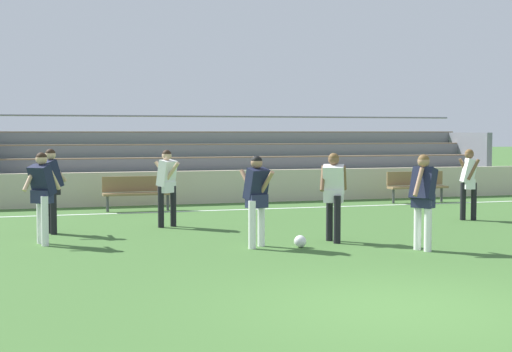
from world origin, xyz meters
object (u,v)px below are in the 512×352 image
player_white_dropping_back (469,178)px  bleacher_stand (247,161)px  player_dark_deep_cover (257,193)px  player_dark_trailing_run (51,183)px  bench_near_bin (137,190)px  player_white_wide_left (333,189)px  bench_centre_sideline (417,184)px  player_dark_overlapping (42,190)px  player_white_on_ball (167,181)px  soccer_ball (300,241)px  player_dark_challenging (423,193)px

player_white_dropping_back → bleacher_stand: bearing=111.7°
player_dark_deep_cover → player_dark_trailing_run: (-3.49, 2.85, 0.06)m
bench_near_bin → player_white_dropping_back: size_ratio=1.08×
bench_near_bin → player_white_wide_left: size_ratio=1.08×
bench_centre_sideline → player_dark_overlapping: (-10.50, -5.28, 0.46)m
bench_centre_sideline → player_white_dropping_back: player_white_dropping_back is taller
bleacher_stand → player_white_on_ball: (-3.80, -7.15, -0.11)m
bench_near_bin → soccer_ball: bench_near_bin is taller
player_white_on_ball → player_dark_overlapping: player_dark_overlapping is taller
bench_near_bin → player_dark_challenging: player_dark_challenging is taller
player_dark_deep_cover → bench_near_bin: bearing=100.7°
player_white_wide_left → player_dark_challenging: player_dark_challenging is taller
player_white_dropping_back → soccer_ball: player_white_dropping_back is taller
player_white_wide_left → player_white_dropping_back: 4.89m
player_dark_trailing_run → player_white_on_ball: bearing=9.3°
soccer_ball → bleacher_stand: bearing=79.4°
bleacher_stand → soccer_ball: 10.86m
bench_centre_sideline → player_white_dropping_back: size_ratio=1.08×
player_dark_deep_cover → bleacher_stand: bearing=75.3°
player_dark_challenging → player_white_on_ball: (-3.74, 4.39, -0.00)m
bleacher_stand → player_white_on_ball: bleacher_stand is taller
player_dark_challenging → player_white_on_ball: bearing=130.4°
bleacher_stand → bench_near_bin: (-4.01, -3.70, -0.57)m
player_white_dropping_back → player_white_on_ball: player_white_on_ball is taller
bleacher_stand → player_dark_overlapping: bleacher_stand is taller
player_white_dropping_back → player_white_on_ball: bearing=173.8°
bench_near_bin → player_dark_overlapping: size_ratio=1.07×
player_dark_deep_cover → bench_centre_sideline: bearing=44.4°
player_dark_deep_cover → player_dark_trailing_run: player_dark_trailing_run is taller
player_dark_trailing_run → player_white_on_ball: player_dark_trailing_run is taller
player_dark_deep_cover → player_dark_overlapping: size_ratio=0.97×
bleacher_stand → player_dark_overlapping: (-6.40, -8.99, -0.10)m
player_dark_deep_cover → player_dark_overlapping: bearing=158.9°
player_white_on_ball → player_dark_challenging: bearing=-49.6°
bench_centre_sideline → player_dark_deep_cover: player_dark_deep_cover is taller
bench_near_bin → player_white_wide_left: bearing=-66.4°
bench_centre_sideline → player_white_wide_left: 8.37m
player_dark_challenging → player_dark_overlapping: size_ratio=0.99×
player_dark_deep_cover → player_dark_challenging: (2.67, -1.14, 0.03)m
player_white_on_ball → soccer_ball: size_ratio=7.61×
player_white_wide_left → player_dark_challenging: size_ratio=1.00×
player_dark_challenging → player_dark_overlapping: bearing=158.0°
player_dark_overlapping → player_white_dropping_back: bearing=6.5°
bleacher_stand → bench_centre_sideline: 5.56m
player_dark_challenging → soccer_ball: size_ratio=7.62×
player_dark_challenging → player_white_on_ball: size_ratio=1.00×
bench_centre_sideline → soccer_ball: (-6.10, -6.92, -0.44)m
bleacher_stand → player_white_dropping_back: size_ratio=9.87×
player_dark_deep_cover → player_white_wide_left: size_ratio=0.98×
player_dark_challenging → player_white_dropping_back: (3.22, 3.64, -0.01)m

